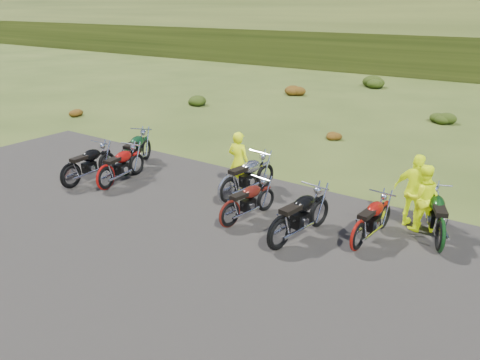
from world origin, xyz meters
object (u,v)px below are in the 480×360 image
Objects in this scene: motorcycle_7 at (438,252)px; person_middle at (238,163)px; motorcycle_0 at (73,189)px; motorcycle_3 at (229,204)px.

person_middle is (-5.53, 0.40, 0.86)m from motorcycle_7.
motorcycle_0 is 1.23× the size of person_middle.
motorcycle_3 is (4.37, 1.68, 0.00)m from motorcycle_0.
motorcycle_3 is at bearing 104.86° from person_middle.
motorcycle_0 is 0.94× the size of motorcycle_3.
motorcycle_3 is at bearing -73.85° from motorcycle_0.
motorcycle_7 is at bearing -82.02° from motorcycle_0.
motorcycle_3 is at bearing 73.79° from motorcycle_7.
person_middle is (-0.31, 0.91, 0.86)m from motorcycle_3.
person_middle is at bearing 26.85° from motorcycle_3.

